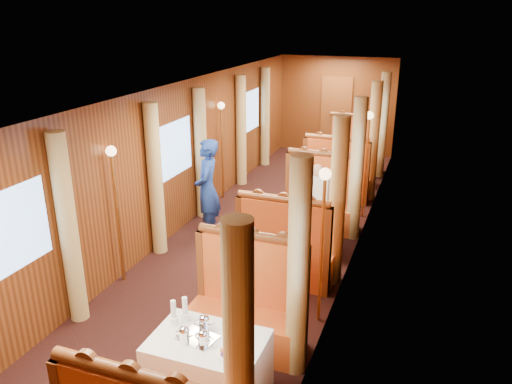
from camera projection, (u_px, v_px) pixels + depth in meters
The scene contains 46 objects.
floor at pixel (259, 244), 8.14m from camera, with size 3.00×12.00×0.01m, color black, non-canonical shape.
ceiling at pixel (259, 89), 7.29m from camera, with size 3.00×12.00×0.01m, color silver, non-canonical shape.
wall_far at pixel (336, 106), 13.01m from camera, with size 3.00×2.50×0.01m, color brown, non-canonical shape.
wall_left at pixel (173, 161), 8.20m from camera, with size 12.00×2.50×0.01m, color brown, non-canonical shape.
wall_right at pixel (356, 181), 7.23m from camera, with size 12.00×2.50×0.01m, color brown, non-canonical shape.
doorway_far at pixel (336, 115), 13.07m from camera, with size 0.80×0.04×2.00m, color brown.
table_near at pixel (209, 373), 4.68m from camera, with size 1.05×0.72×0.75m, color white.
banquette_near_aft at pixel (247, 311), 5.56m from camera, with size 1.30×0.55×1.34m.
table_mid at pixel (304, 229), 7.77m from camera, with size 1.05×0.72×0.75m, color white.
banquette_mid_fwd at pixel (286, 254), 6.86m from camera, with size 1.30×0.55×1.34m.
banquette_mid_aft at pixel (319, 204), 8.65m from camera, with size 1.30×0.55×1.34m.
table_far at pixel (345, 167), 10.86m from camera, with size 1.05×0.72×0.75m, color white.
banquette_far_fwd at pixel (336, 179), 9.95m from camera, with size 1.30×0.55×1.34m.
banquette_far_aft at pixel (354, 153), 11.74m from camera, with size 1.30×0.55×1.34m.
tea_tray at pixel (197, 338), 4.56m from camera, with size 0.34×0.26×0.01m, color silver.
teapot_left at pixel (184, 337), 4.48m from camera, with size 0.16×0.12×0.13m, color silver, non-canonical shape.
teapot_right at pixel (203, 340), 4.44m from camera, with size 0.16×0.12×0.13m, color silver, non-canonical shape.
teapot_back at pixel (204, 325), 4.64m from camera, with size 0.17×0.13×0.14m, color silver, non-canonical shape.
fruit_plate at pixel (228, 353), 4.34m from camera, with size 0.22×0.22×0.05m.
cup_inboard at pixel (174, 315), 4.73m from camera, with size 0.08×0.08×0.26m.
cup_outboard at pixel (185, 312), 4.78m from camera, with size 0.08×0.08×0.26m.
rose_vase_mid at pixel (304, 196), 7.59m from camera, with size 0.06×0.06×0.36m.
rose_vase_far at pixel (347, 142), 10.67m from camera, with size 0.06×0.06×0.36m.
window_left_near at pixel (4, 234), 5.03m from camera, with size 1.20×0.90×0.01m, color #80ADE4, non-canonical shape.
curtain_left_near_b at pixel (68, 231), 5.78m from camera, with size 0.22×0.22×2.35m, color tan.
window_right_near at pixel (286, 287), 4.08m from camera, with size 1.20×0.90×0.01m, color #80ADE4, non-canonical shape.
curtain_right_near_a at pixel (239, 372), 3.51m from camera, with size 0.22×0.22×2.35m, color tan.
curtain_right_near_b at pixel (298, 271), 4.89m from camera, with size 0.22×0.22×2.35m, color tan.
window_left_mid at pixel (174, 149), 8.12m from camera, with size 1.20×0.90×0.01m, color #80ADE4, non-canonical shape.
curtain_left_mid_a at pixel (155, 181), 7.49m from camera, with size 0.22×0.22×2.35m, color tan.
curtain_left_mid_b at pixel (201, 154), 8.87m from camera, with size 0.22×0.22×2.35m, color tan.
window_right_mid at pixel (356, 168), 7.17m from camera, with size 1.20×0.90×0.01m, color #80ADE4, non-canonical shape.
curtain_right_mid_a at pixel (337, 203), 6.61m from camera, with size 0.22×0.22×2.35m, color tan.
curtain_right_mid_b at pixel (357, 170), 7.98m from camera, with size 0.22×0.22×2.35m, color tan.
window_left_far at pixel (249, 111), 11.21m from camera, with size 1.20×0.90×0.01m, color #80ADE4, non-canonical shape.
curtain_left_far_a at pixel (241, 131), 10.58m from camera, with size 0.22×0.22×2.35m, color tan.
curtain_left_far_b at pixel (265, 117), 11.96m from camera, with size 0.22×0.22×2.35m, color tan.
window_right_far at pixel (384, 121), 10.26m from camera, with size 1.20×0.90×0.01m, color #80ADE4, non-canonical shape.
curtain_right_far_a at pixel (373, 142), 9.70m from camera, with size 0.22×0.22×2.35m, color tan.
curtain_right_far_b at pixel (382, 126), 11.07m from camera, with size 0.22×0.22×2.35m, color tan.
sconce_left_fore at pixel (115, 187), 6.57m from camera, with size 0.14×0.14×1.95m.
sconce_right_fore at pixel (323, 215), 5.67m from camera, with size 0.14×0.14×1.95m.
sconce_left_aft at pixel (222, 131), 9.66m from camera, with size 0.14×0.14×1.95m.
sconce_right_aft at pixel (368, 143), 8.76m from camera, with size 0.14×0.14×1.95m.
steward at pixel (207, 189), 8.14m from camera, with size 0.61×0.40×1.67m, color navy.
passenger at pixel (316, 192), 8.29m from camera, with size 0.40×0.44×0.76m.
Camera 1 is at (2.47, -6.93, 3.57)m, focal length 35.00 mm.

